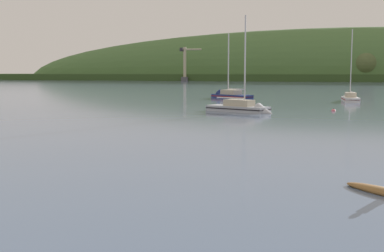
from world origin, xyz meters
name	(u,v)px	position (x,y,z in m)	size (l,w,h in m)	color
far_shoreline_hill	(331,80)	(10.64, 254.38, 0.14)	(455.82, 105.94, 53.08)	#314A21
dockside_crane	(185,66)	(-57.75, 222.53, 7.40)	(10.37, 3.27, 16.11)	#4C4C51
sailboat_near_mooring	(350,99)	(5.50, 73.75, 0.27)	(2.17, 6.85, 11.18)	white
sailboat_midwater_white	(244,111)	(-6.92, 50.92, 0.12)	(7.90, 5.37, 11.14)	#ADB2BC
sailboat_outer_reach	(227,97)	(-13.14, 77.39, 0.25)	(7.92, 7.27, 11.55)	navy
mooring_buoy_midchannel	(333,111)	(2.29, 54.52, 0.00)	(0.45, 0.45, 0.53)	#E06675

